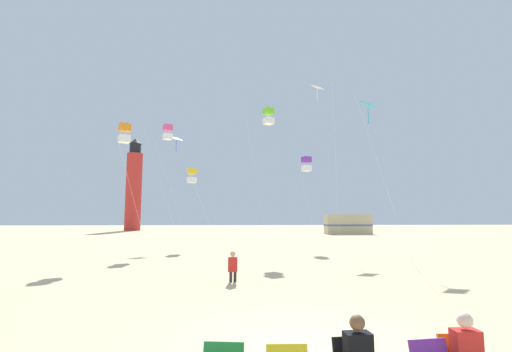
{
  "coord_description": "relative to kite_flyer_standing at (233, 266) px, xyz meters",
  "views": [
    {
      "loc": [
        -1.39,
        -6.94,
        2.41
      ],
      "look_at": [
        -0.41,
        8.3,
        4.18
      ],
      "focal_mm": 24.89,
      "sensor_mm": 36.0,
      "label": 1
    }
  ],
  "objects": [
    {
      "name": "kite_diamond_cyan",
      "position": [
        8.0,
        6.52,
        8.1
      ],
      "size": [
        2.85,
        2.14,
        9.3
      ],
      "color": "silver",
      "rests_on": "ground"
    },
    {
      "name": "lighthouse_distant",
      "position": [
        -18.05,
        52.01,
        7.22
      ],
      "size": [
        2.8,
        2.8,
        16.8
      ],
      "color": "red",
      "rests_on": "ground"
    },
    {
      "name": "kite_diamond_white",
      "position": [
        6.73,
        13.35,
        11.42
      ],
      "size": [
        2.31,
        2.41,
        12.88
      ],
      "color": "silver",
      "rests_on": "ground"
    },
    {
      "name": "rv_van_tan",
      "position": [
        16.37,
        36.69,
        0.78
      ],
      "size": [
        6.45,
        2.38,
        2.8
      ],
      "rotation": [
        0.0,
        0.0,
        0.01
      ],
      "color": "#C6B28C",
      "rests_on": "ground"
    },
    {
      "name": "kite_diamond_blue",
      "position": [
        -4.92,
        16.71,
        8.12
      ],
      "size": [
        3.28,
        2.31,
        9.32
      ],
      "color": "silver",
      "rests_on": "ground"
    },
    {
      "name": "kite_box_rainbow",
      "position": [
        -5.01,
        13.29,
        8.19
      ],
      "size": [
        2.97,
        1.92,
        9.4
      ],
      "color": "silver",
      "rests_on": "ground"
    },
    {
      "name": "kite_box_lime",
      "position": [
        2.41,
        10.52,
        8.77
      ],
      "size": [
        2.05,
        2.05,
        9.98
      ],
      "color": "silver",
      "rests_on": "ground"
    },
    {
      "name": "ground",
      "position": [
        1.38,
        -6.49,
        -0.61
      ],
      "size": [
        200.0,
        200.0,
        0.0
      ],
      "primitive_type": "plane",
      "color": "beige"
    },
    {
      "name": "kite_box_orange",
      "position": [
        -6.46,
        7.61,
        6.73
      ],
      "size": [
        2.14,
        2.14,
        7.93
      ],
      "color": "silver",
      "rests_on": "ground"
    },
    {
      "name": "kite_flyer_standing",
      "position": [
        0.0,
        0.0,
        0.0
      ],
      "size": [
        0.35,
        0.51,
        1.16
      ],
      "rotation": [
        0.0,
        0.0,
        3.12
      ],
      "color": "red",
      "rests_on": "ground"
    },
    {
      "name": "kite_box_violet",
      "position": [
        5.75,
        13.89,
        5.95
      ],
      "size": [
        1.4,
        1.19,
        7.15
      ],
      "color": "silver",
      "rests_on": "ground"
    },
    {
      "name": "kite_box_gold",
      "position": [
        -3.29,
        14.74,
        5.06
      ],
      "size": [
        2.53,
        2.53,
        6.25
      ],
      "color": "silver",
      "rests_on": "ground"
    }
  ]
}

